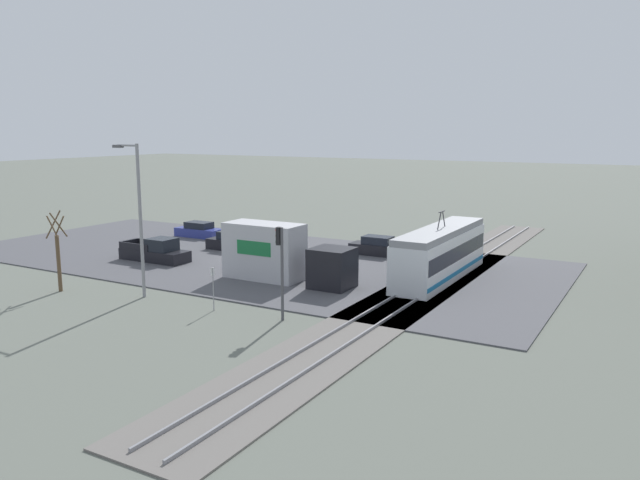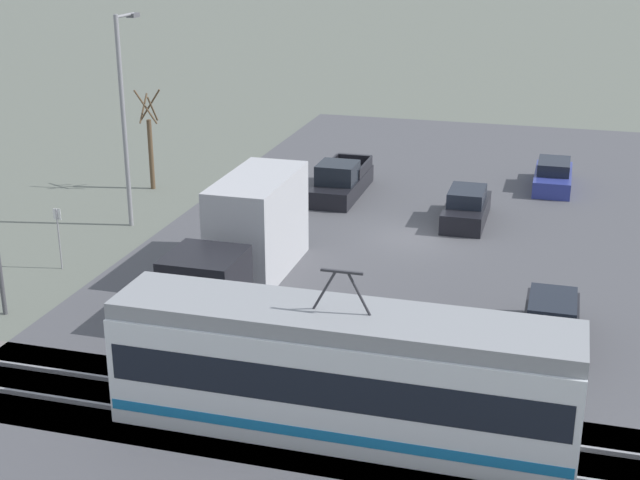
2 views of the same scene
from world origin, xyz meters
name	(u,v)px [view 2 (image 2 of 2)]	position (x,y,z in m)	size (l,w,h in m)	color
ground_plane	(412,239)	(0.00, 0.00, 0.00)	(320.00, 320.00, 0.00)	#60665B
road_surface	(412,238)	(0.00, 0.00, 0.04)	(21.72, 47.84, 0.08)	#4C4C51
rail_bed	(309,426)	(0.00, 15.73, 0.05)	(54.06, 4.40, 0.22)	slate
light_rail_tram	(341,374)	(-0.87, 15.73, 1.76)	(12.19, 2.62, 4.60)	white
box_truck	(247,238)	(5.10, 6.63, 1.83)	(2.45, 9.23, 3.78)	black
pickup_truck	(341,182)	(4.54, -5.22, 0.76)	(1.99, 5.73, 1.81)	black
sedan_car_0	(553,176)	(-5.53, -9.50, 0.66)	(1.82, 4.65, 1.42)	navy
sedan_car_1	(551,324)	(-6.06, 8.71, 0.70)	(1.73, 4.48, 1.52)	black
sedan_car_2	(466,208)	(-1.94, -2.77, 0.72)	(1.80, 4.43, 1.55)	black
street_tree	(150,144)	(14.16, -4.01, 2.32)	(1.20, 1.00, 5.09)	brown
street_lamp_near_crossing	(125,109)	(12.53, 1.41, 5.28)	(0.36, 1.95, 9.27)	gray
no_parking_sign	(59,233)	(12.72, 7.14, 1.50)	(0.32, 0.08, 2.47)	gray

